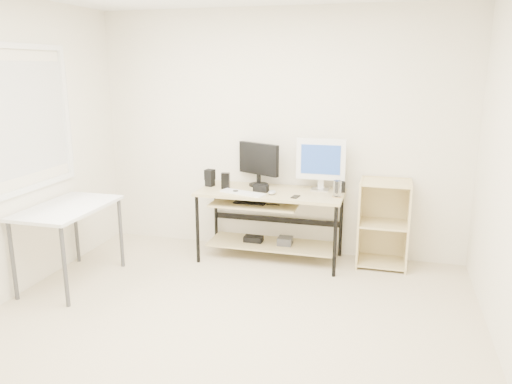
{
  "coord_description": "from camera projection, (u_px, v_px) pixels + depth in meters",
  "views": [
    {
      "loc": [
        1.16,
        -3.22,
        2.0
      ],
      "look_at": [
        -0.06,
        1.3,
        0.82
      ],
      "focal_mm": 35.0,
      "sensor_mm": 36.0,
      "label": 1
    }
  ],
  "objects": [
    {
      "name": "room",
      "position": [
        200.0,
        166.0,
        3.55
      ],
      "size": [
        4.01,
        4.01,
        2.62
      ],
      "color": "beige",
      "rests_on": "ground"
    },
    {
      "name": "desk",
      "position": [
        268.0,
        210.0,
        5.23
      ],
      "size": [
        1.5,
        0.65,
        0.75
      ],
      "color": "tan",
      "rests_on": "ground"
    },
    {
      "name": "side_table",
      "position": [
        68.0,
        214.0,
        4.62
      ],
      "size": [
        0.6,
        1.0,
        0.75
      ],
      "color": "white",
      "rests_on": "ground"
    },
    {
      "name": "shelf_unit",
      "position": [
        383.0,
        223.0,
        5.1
      ],
      "size": [
        0.5,
        0.4,
        0.9
      ],
      "color": "beige",
      "rests_on": "ground"
    },
    {
      "name": "black_monitor",
      "position": [
        259.0,
        162.0,
        5.33
      ],
      "size": [
        0.48,
        0.26,
        0.46
      ],
      "rotation": [
        0.0,
        0.0,
        -0.43
      ],
      "color": "black",
      "rests_on": "desk"
    },
    {
      "name": "white_imac",
      "position": [
        321.0,
        161.0,
        5.12
      ],
      "size": [
        0.51,
        0.16,
        0.54
      ],
      "rotation": [
        0.0,
        0.0,
        0.01
      ],
      "color": "silver",
      "rests_on": "desk"
    },
    {
      "name": "keyboard",
      "position": [
        243.0,
        193.0,
        5.05
      ],
      "size": [
        0.5,
        0.27,
        0.02
      ],
      "primitive_type": "cube",
      "rotation": [
        0.0,
        0.0,
        -0.31
      ],
      "color": "white",
      "rests_on": "desk"
    },
    {
      "name": "mouse",
      "position": [
        272.0,
        192.0,
        5.03
      ],
      "size": [
        0.08,
        0.12,
        0.04
      ],
      "primitive_type": "ellipsoid",
      "rotation": [
        0.0,
        0.0,
        -0.05
      ],
      "color": "#BABABF",
      "rests_on": "desk"
    },
    {
      "name": "center_speaker",
      "position": [
        261.0,
        188.0,
        5.13
      ],
      "size": [
        0.17,
        0.1,
        0.08
      ],
      "primitive_type": "cube",
      "rotation": [
        0.0,
        0.0,
        -0.21
      ],
      "color": "black",
      "rests_on": "desk"
    },
    {
      "name": "speaker_left",
      "position": [
        210.0,
        177.0,
        5.35
      ],
      "size": [
        0.11,
        0.11,
        0.18
      ],
      "rotation": [
        0.0,
        0.0,
        -0.22
      ],
      "color": "black",
      "rests_on": "desk"
    },
    {
      "name": "speaker_right",
      "position": [
        340.0,
        187.0,
        5.11
      ],
      "size": [
        0.12,
        0.12,
        0.11
      ],
      "primitive_type": "cube",
      "rotation": [
        0.0,
        0.0,
        0.32
      ],
      "color": "black",
      "rests_on": "desk"
    },
    {
      "name": "audio_controller",
      "position": [
        226.0,
        181.0,
        5.24
      ],
      "size": [
        0.09,
        0.06,
        0.17
      ],
      "primitive_type": "cube",
      "rotation": [
        0.0,
        0.0,
        0.12
      ],
      "color": "black",
      "rests_on": "desk"
    },
    {
      "name": "volume_puck",
      "position": [
        236.0,
        192.0,
        5.09
      ],
      "size": [
        0.06,
        0.06,
        0.02
      ],
      "primitive_type": "cylinder",
      "rotation": [
        0.0,
        0.0,
        0.12
      ],
      "color": "black",
      "rests_on": "desk"
    },
    {
      "name": "smartphone",
      "position": [
        295.0,
        197.0,
        4.92
      ],
      "size": [
        0.08,
        0.13,
        0.01
      ],
      "primitive_type": "cube",
      "rotation": [
        0.0,
        0.0,
        -0.17
      ],
      "color": "black",
      "rests_on": "desk"
    },
    {
      "name": "coaster",
      "position": [
        337.0,
        197.0,
        4.93
      ],
      "size": [
        0.13,
        0.13,
        0.01
      ],
      "primitive_type": "cylinder",
      "rotation": [
        0.0,
        0.0,
        -0.43
      ],
      "color": "#A37E49",
      "rests_on": "desk"
    },
    {
      "name": "drinking_glass",
      "position": [
        337.0,
        188.0,
        4.91
      ],
      "size": [
        0.1,
        0.1,
        0.16
      ],
      "primitive_type": "cylinder",
      "rotation": [
        0.0,
        0.0,
        -0.43
      ],
      "color": "white",
      "rests_on": "coaster"
    }
  ]
}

